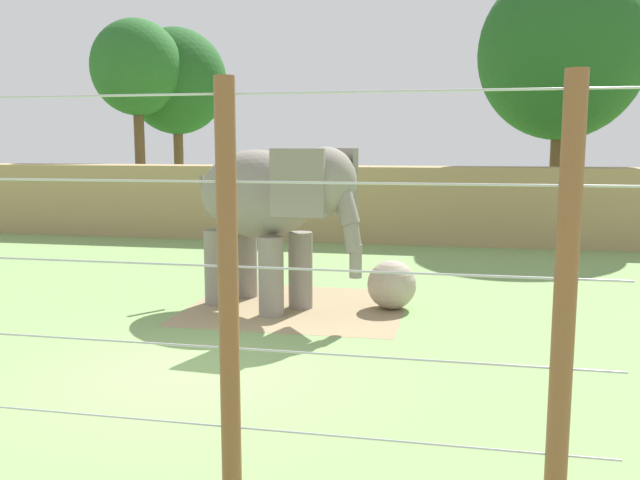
{
  "coord_description": "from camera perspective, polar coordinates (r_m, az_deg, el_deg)",
  "views": [
    {
      "loc": [
        3.59,
        -8.51,
        3.19
      ],
      "look_at": [
        1.14,
        3.74,
        1.4
      ],
      "focal_mm": 37.51,
      "sensor_mm": 36.0,
      "label": 1
    }
  ],
  "objects": [
    {
      "name": "dirt_patch",
      "position": [
        13.31,
        -1.96,
        -5.7
      ],
      "size": [
        4.2,
        3.81,
        0.01
      ],
      "primitive_type": "cube",
      "rotation": [
        0.0,
        0.0,
        0.0
      ],
      "color": "#937F5B",
      "rests_on": "ground"
    },
    {
      "name": "tree_left_of_centre",
      "position": [
        31.94,
        -12.14,
        13.05
      ],
      "size": [
        4.55,
        4.55,
        8.44
      ],
      "color": "brown",
      "rests_on": "ground"
    },
    {
      "name": "cable_fence",
      "position": [
        6.63,
        -21.66,
        -3.74
      ],
      "size": [
        9.96,
        0.18,
        3.76
      ],
      "color": "brown",
      "rests_on": "ground"
    },
    {
      "name": "tree_behind_wall",
      "position": [
        30.47,
        -15.36,
        13.91
      ],
      "size": [
        3.87,
        3.87,
        8.49
      ],
      "color": "brown",
      "rests_on": "ground"
    },
    {
      "name": "elephant",
      "position": [
        12.91,
        -4.38,
        3.23
      ],
      "size": [
        3.87,
        2.94,
        3.15
      ],
      "color": "gray",
      "rests_on": "ground"
    },
    {
      "name": "tree_far_left",
      "position": [
        25.34,
        19.91,
        14.74
      ],
      "size": [
        5.68,
        5.68,
        9.3
      ],
      "color": "brown",
      "rests_on": "ground"
    },
    {
      "name": "ground_plane",
      "position": [
        9.78,
        -11.14,
        -11.05
      ],
      "size": [
        120.0,
        120.0,
        0.0
      ],
      "primitive_type": "plane",
      "color": "#759956"
    },
    {
      "name": "embankment_wall",
      "position": [
        22.47,
        2.06,
        3.17
      ],
      "size": [
        36.0,
        1.8,
        2.47
      ],
      "primitive_type": "cube",
      "color": "tan",
      "rests_on": "ground"
    },
    {
      "name": "enrichment_ball",
      "position": [
        13.13,
        6.13,
        -3.81
      ],
      "size": [
        0.96,
        0.96,
        0.96
      ],
      "primitive_type": "sphere",
      "color": "tan",
      "rests_on": "ground"
    }
  ]
}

